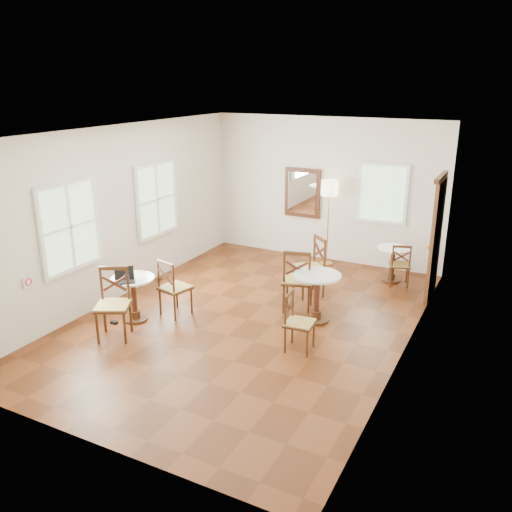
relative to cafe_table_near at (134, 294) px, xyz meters
The scene contains 17 objects.
ground 1.88m from the cafe_table_near, 27.58° to the left, with size 7.00×7.00×0.00m, color #5C2A0F.
room_shell 2.39m from the cafe_table_near, 35.68° to the left, with size 5.02×7.02×3.01m.
cafe_table_near is the anchor object (origin of this frame).
cafe_table_mid 2.93m from the cafe_table_near, 26.54° to the left, with size 0.76×0.76×0.80m.
cafe_table_back 4.90m from the cafe_table_near, 48.00° to the left, with size 0.64×0.64×0.67m.
chair_near_a 0.65m from the cafe_table_near, 45.46° to the left, with size 0.54×0.54×0.97m.
chair_near_b 0.62m from the cafe_table_near, 79.02° to the right, with size 0.67×0.67×1.07m.
chair_mid_a 2.68m from the cafe_table_near, 35.31° to the left, with size 0.62×0.62×1.09m.
chair_mid_b 2.75m from the cafe_table_near, ahead, with size 0.43×0.43×0.87m.
chair_back_a 4.90m from the cafe_table_near, 45.19° to the left, with size 0.48×0.48×0.83m.
chair_back_b 3.12m from the cafe_table_near, 47.13° to the left, with size 0.70×0.70×1.07m.
floor_lamp 4.52m from the cafe_table_near, 65.43° to the left, with size 0.35×0.35×1.78m.
laptop 0.38m from the cafe_table_near, 90.88° to the right, with size 0.39×0.39×0.21m.
mouse 0.32m from the cafe_table_near, 118.67° to the right, with size 0.08×0.05×0.03m, color black.
navy_mug 0.35m from the cafe_table_near, 95.42° to the right, with size 0.13×0.08×0.10m.
water_glass 0.35m from the cafe_table_near, 91.67° to the right, with size 0.06×0.06×0.10m, color white.
power_adapter 0.55m from the cafe_table_near, 127.73° to the right, with size 0.11×0.06×0.04m, color black.
Camera 1 is at (3.73, -7.00, 3.76)m, focal length 37.55 mm.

